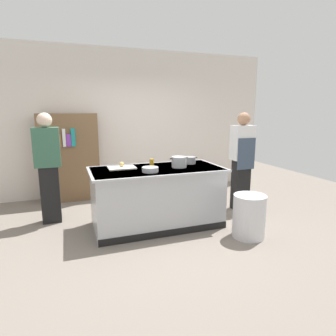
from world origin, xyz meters
The scene contains 13 objects.
ground_plane centered at (0.00, 0.00, 0.00)m, with size 10.00×10.00×0.00m, color slate.
back_wall centered at (0.00, 2.10, 1.50)m, with size 6.40×0.12×3.00m, color silver.
counter_island centered at (0.00, 0.00, 0.47)m, with size 1.98×0.98×0.90m.
cutting_board centered at (-0.50, 0.17, 0.91)m, with size 0.40×0.28×0.02m, color silver.
onion centered at (-0.49, 0.21, 0.96)m, with size 0.07×0.07×0.07m, color tan.
stock_pot centered at (0.34, -0.03, 0.98)m, with size 0.29×0.23×0.16m.
sauce_pan centered at (0.63, 0.17, 0.96)m, with size 0.24×0.17×0.11m.
mixing_bowl centered at (-0.17, -0.22, 0.94)m, with size 0.23×0.23×0.07m, color #B7BABF.
juice_cup centered at (0.00, 0.27, 0.95)m, with size 0.07×0.07×0.10m, color yellow.
trash_bin centered at (1.08, -0.83, 0.30)m, with size 0.45×0.45×0.61m, color silver.
person_chef centered at (1.64, 0.22, 0.91)m, with size 0.38×0.25×1.72m.
person_guest centered at (-1.54, 0.70, 0.91)m, with size 0.38×0.24×1.72m.
bookshelf centered at (-1.21, 1.80, 0.85)m, with size 1.10×0.31×1.70m.
Camera 1 is at (-1.26, -3.98, 1.74)m, focal length 30.44 mm.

